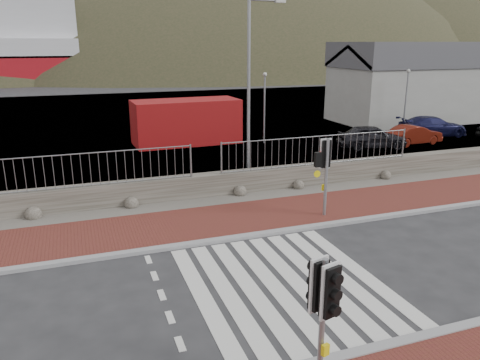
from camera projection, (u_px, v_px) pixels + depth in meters
name	position (u px, v px, depth m)	size (l,w,h in m)	color
ground	(285.00, 284.00, 11.64)	(220.00, 220.00, 0.00)	#28282B
sidewalk_far	(228.00, 220.00, 15.70)	(40.00, 3.00, 0.08)	maroon
kerb_near	(352.00, 355.00, 8.92)	(40.00, 0.25, 0.12)	gray
kerb_far	(244.00, 237.00, 14.34)	(40.00, 0.25, 0.12)	gray
zebra_crossing	(285.00, 284.00, 11.64)	(4.62, 5.60, 0.01)	silver
gravel_strip	(212.00, 202.00, 17.51)	(40.00, 1.50, 0.06)	#59544C
stone_wall	(206.00, 185.00, 18.11)	(40.00, 0.60, 0.90)	#49453C
railing	(206.00, 152.00, 17.59)	(18.07, 0.07, 1.22)	gray
quay	(135.00, 118.00, 36.84)	(120.00, 40.00, 0.50)	#4C4C4F
water	(103.00, 83.00, 68.45)	(220.00, 50.00, 0.05)	#3F4C54
harbor_building	(416.00, 81.00, 35.23)	(12.20, 6.20, 5.80)	#9E9E99
hills_backdrop	(137.00, 183.00, 99.74)	(254.00, 90.00, 100.00)	#2C311D
traffic_signal_near	(323.00, 300.00, 7.48)	(0.41, 0.30, 2.54)	gray
traffic_signal_far	(326.00, 161.00, 15.54)	(0.65, 0.24, 2.75)	gray
streetlight	(252.00, 85.00, 18.49)	(1.57, 0.23, 7.41)	gray
shipping_container	(186.00, 122.00, 27.51)	(6.14, 2.56, 2.56)	maroon
car_a	(372.00, 137.00, 26.41)	(1.55, 3.84, 1.31)	black
car_b	(414.00, 135.00, 27.38)	(1.21, 3.46, 1.14)	#62180E
car_c	(432.00, 126.00, 29.75)	(1.78, 4.37, 1.27)	#13143C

